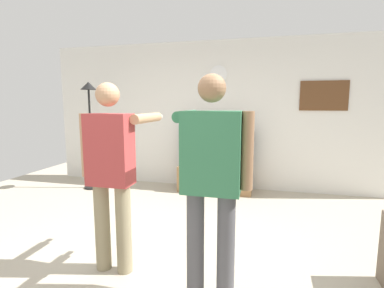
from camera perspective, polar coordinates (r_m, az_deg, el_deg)
The scene contains 9 objects.
ground_plane at distance 2.96m, azimuth -6.81°, elevation -23.94°, with size 8.40×8.40×0.00m, color #B2A893.
back_wall at distance 5.37m, azimuth 4.20°, elevation 5.71°, with size 6.40×0.10×2.70m, color silver.
tv_stand at distance 5.18m, azimuth 4.57°, elevation -6.97°, with size 1.31×0.44×0.45m.
television at distance 5.11m, azimuth 4.73°, elevation -0.44°, with size 1.30×0.07×0.73m.
wall_clock at distance 5.32m, azimuth 5.33°, elevation 13.72°, with size 0.31×0.31×0.03m, color white.
framed_picture at distance 5.33m, azimuth 24.83°, elevation 8.75°, with size 0.76×0.04×0.50m, color brown.
floor_lamp at distance 5.53m, azimuth -19.76°, elevation 5.84°, with size 0.32×0.32×1.96m.
person_standing_nearer_lamp at distance 2.71m, azimuth -15.82°, elevation -4.57°, with size 0.58×0.78×1.75m.
person_standing_nearer_couch at distance 2.20m, azimuth 3.88°, elevation -6.26°, with size 0.62×0.78×1.78m.
Camera 1 is at (0.91, -2.34, 1.56)m, focal length 26.70 mm.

